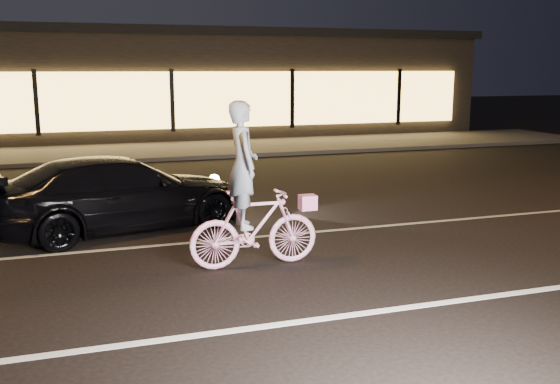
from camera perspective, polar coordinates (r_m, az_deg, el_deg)
name	(u,v)px	position (r m, az deg, el deg)	size (l,w,h in m)	color
ground	(339,270)	(8.65, 5.42, -7.14)	(90.00, 90.00, 0.00)	black
lane_stripe_near	(391,310)	(7.38, 10.15, -10.54)	(60.00, 0.12, 0.01)	silver
lane_stripe_far	(291,234)	(10.43, 1.02, -3.85)	(60.00, 0.10, 0.01)	gray
sidewalk	(182,150)	(20.94, -8.95, 3.82)	(30.00, 4.00, 0.12)	#383533
storefront	(157,82)	(26.68, -11.22, 9.82)	(25.40, 8.42, 4.20)	black
cyclist	(251,209)	(8.57, -2.64, -1.58)	(1.83, 0.63, 2.31)	#F5418B
sedan	(121,193)	(10.92, -14.34, -0.13)	(4.66, 2.84, 1.26)	black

